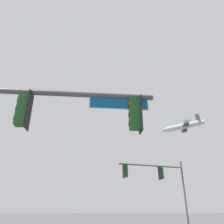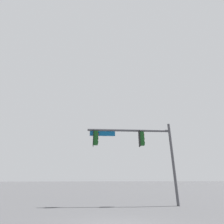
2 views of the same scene
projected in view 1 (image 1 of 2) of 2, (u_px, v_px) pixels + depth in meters
name	position (u px, v px, depth m)	size (l,w,h in m)	color
signal_pole_near	(36.00, 119.00, 7.04)	(6.72, 1.58, 6.12)	#47474C
signal_pole_far	(157.00, 177.00, 21.45)	(7.02, 0.61, 6.54)	#47474C
airplane	(183.00, 126.00, 137.11)	(23.79, 21.80, 11.04)	#B2B7C1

